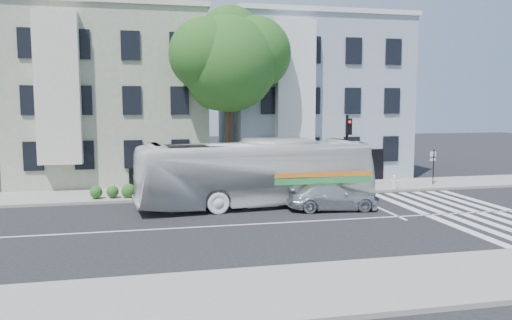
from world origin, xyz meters
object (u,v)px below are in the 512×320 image
object	(u,v)px
bus	(257,173)
sedan	(332,197)
traffic_signal	(347,143)
fire_hydrant	(394,181)

from	to	relation	value
bus	sedan	world-z (taller)	bus
bus	sedan	xyz separation A→B (m)	(3.40, -1.79, -1.06)
traffic_signal	fire_hydrant	size ratio (longest dim) A/B	5.38
bus	fire_hydrant	world-z (taller)	bus
traffic_signal	bus	bearing A→B (deg)	-164.22
fire_hydrant	sedan	bearing A→B (deg)	-142.84
traffic_signal	fire_hydrant	distance (m)	3.99
sedan	traffic_signal	bearing A→B (deg)	-25.22
bus	fire_hydrant	distance (m)	9.36
bus	traffic_signal	bearing A→B (deg)	-76.72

